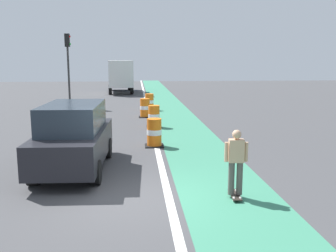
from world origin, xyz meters
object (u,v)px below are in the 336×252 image
at_px(traffic_barrel_front, 154,133).
at_px(traffic_barrel_far, 149,102).
at_px(skateboarder_on_lane, 236,161).
at_px(parked_suv_nearest, 74,137).
at_px(delivery_truck_down_block, 120,74).
at_px(traffic_barrel_back, 145,108).
at_px(traffic_light_corner, 68,57).
at_px(traffic_barrel_mid, 154,117).

distance_m(traffic_barrel_front, traffic_barrel_far, 10.73).
distance_m(skateboarder_on_lane, parked_suv_nearest, 5.09).
xyz_separation_m(skateboarder_on_lane, delivery_truck_down_block, (-4.00, 30.33, 0.94)).
distance_m(traffic_barrel_back, delivery_truck_down_block, 17.18).
xyz_separation_m(skateboarder_on_lane, traffic_barrel_back, (-1.89, 13.33, -0.38)).
bearing_deg(skateboarder_on_lane, traffic_light_corner, 110.82).
height_order(traffic_barrel_far, delivery_truck_down_block, delivery_truck_down_block).
relative_size(traffic_barrel_front, traffic_light_corner, 0.21).
bearing_deg(skateboarder_on_lane, traffic_barrel_front, 106.59).
xyz_separation_m(traffic_barrel_mid, traffic_barrel_far, (-0.00, 6.49, 0.00)).
xyz_separation_m(skateboarder_on_lane, traffic_barrel_front, (-1.71, 5.73, -0.38)).
relative_size(traffic_barrel_far, traffic_light_corner, 0.21).
distance_m(traffic_barrel_front, traffic_light_corner, 14.37).
bearing_deg(skateboarder_on_lane, traffic_barrel_back, 98.08).
bearing_deg(traffic_barrel_front, parked_suv_nearest, -130.69).
bearing_deg(delivery_truck_down_block, traffic_barrel_back, -82.94).
relative_size(parked_suv_nearest, delivery_truck_down_block, 0.60).
xyz_separation_m(traffic_barrel_front, traffic_barrel_far, (0.19, 10.73, 0.00)).
distance_m(skateboarder_on_lane, traffic_barrel_back, 13.47).
height_order(traffic_barrel_mid, traffic_light_corner, traffic_light_corner).
bearing_deg(traffic_barrel_far, skateboarder_on_lane, -84.72).
distance_m(delivery_truck_down_block, traffic_light_corner, 12.15).
bearing_deg(traffic_barrel_far, traffic_barrel_back, -96.71).
xyz_separation_m(traffic_barrel_back, traffic_barrel_far, (0.37, 3.14, 0.00)).
height_order(parked_suv_nearest, traffic_barrel_far, parked_suv_nearest).
height_order(traffic_barrel_mid, traffic_barrel_back, same).
bearing_deg(skateboarder_on_lane, delivery_truck_down_block, 97.51).
relative_size(traffic_barrel_mid, traffic_light_corner, 0.21).
bearing_deg(traffic_barrel_mid, traffic_barrel_back, 96.30).
height_order(traffic_barrel_back, traffic_barrel_far, same).
relative_size(skateboarder_on_lane, traffic_barrel_back, 1.55).
relative_size(traffic_barrel_back, traffic_light_corner, 0.21).
height_order(parked_suv_nearest, traffic_barrel_front, parked_suv_nearest).
xyz_separation_m(skateboarder_on_lane, traffic_barrel_far, (-1.52, 16.47, -0.38)).
relative_size(delivery_truck_down_block, traffic_light_corner, 1.51).
bearing_deg(traffic_barrel_back, traffic_barrel_far, 83.29).
xyz_separation_m(parked_suv_nearest, traffic_barrel_back, (2.39, 10.59, -0.50)).
bearing_deg(traffic_barrel_front, traffic_barrel_mid, 87.48).
bearing_deg(traffic_barrel_back, traffic_barrel_front, -88.61).
xyz_separation_m(traffic_barrel_mid, delivery_truck_down_block, (-2.47, 20.36, 1.31)).
relative_size(traffic_barrel_far, delivery_truck_down_block, 0.14).
bearing_deg(traffic_barrel_front, traffic_light_corner, 112.62).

